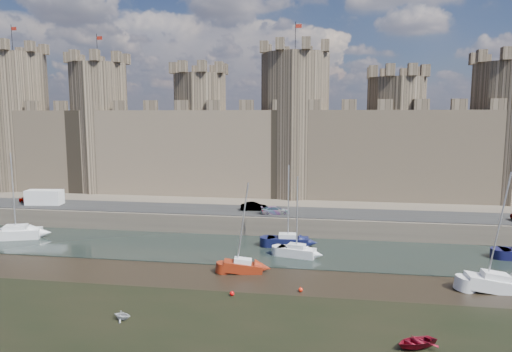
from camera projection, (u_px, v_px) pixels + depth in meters
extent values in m
cube|color=black|center=(261.00, 250.00, 53.37)|extent=(160.00, 12.00, 0.08)
cube|color=#4C443A|center=(288.00, 190.00, 88.47)|extent=(160.00, 60.00, 2.50)
cube|color=black|center=(272.00, 211.00, 62.83)|extent=(160.00, 7.00, 0.10)
cube|color=#42382B|center=(282.00, 153.00, 75.62)|extent=(100.00, 9.00, 14.00)
cylinder|color=#42382B|center=(18.00, 122.00, 82.29)|extent=(11.00, 11.00, 24.00)
cylinder|color=black|center=(12.00, 39.00, 80.37)|extent=(0.10, 0.10, 5.00)
cube|color=maroon|center=(14.00, 29.00, 80.06)|extent=(1.00, 0.03, 0.60)
cylinder|color=#42382B|center=(101.00, 128.00, 79.98)|extent=(10.00, 10.00, 22.00)
cylinder|color=black|center=(97.00, 49.00, 78.20)|extent=(0.10, 0.10, 5.00)
cube|color=maroon|center=(99.00, 38.00, 77.88)|extent=(1.00, 0.03, 0.60)
cylinder|color=#42382B|center=(200.00, 134.00, 77.36)|extent=(9.00, 9.00, 20.00)
cylinder|color=#42382B|center=(294.00, 126.00, 74.72)|extent=(11.00, 11.00, 23.00)
cylinder|color=black|center=(295.00, 38.00, 72.87)|extent=(0.10, 0.10, 5.00)
cube|color=maroon|center=(299.00, 26.00, 72.55)|extent=(1.00, 0.03, 0.60)
cylinder|color=#42382B|center=(395.00, 139.00, 72.54)|extent=(9.00, 9.00, 19.00)
cylinder|color=#42382B|center=(503.00, 133.00, 69.96)|extent=(10.00, 10.00, 21.00)
imported|color=gray|center=(30.00, 200.00, 68.68)|extent=(3.59, 2.20, 1.14)
imported|color=gray|center=(254.00, 207.00, 63.30)|extent=(3.78, 1.67, 1.21)
imported|color=gray|center=(275.00, 210.00, 61.07)|extent=(4.11, 2.45, 1.12)
cube|color=silver|center=(44.00, 198.00, 67.36)|extent=(5.36, 2.67, 2.24)
cube|color=silver|center=(16.00, 234.00, 58.13)|extent=(6.30, 4.06, 1.20)
cube|color=silver|center=(16.00, 227.00, 58.02)|extent=(2.99, 2.36, 0.54)
cylinder|color=silver|center=(13.00, 191.00, 57.41)|extent=(0.14, 0.14, 9.80)
cube|color=black|center=(288.00, 242.00, 54.67)|extent=(4.99, 2.14, 1.07)
cube|color=silver|center=(288.00, 236.00, 54.57)|extent=(2.24, 1.44, 0.49)
cylinder|color=silver|center=(288.00, 202.00, 54.02)|extent=(0.14, 0.14, 8.76)
cube|color=silver|center=(297.00, 252.00, 50.71)|extent=(4.43, 2.52, 0.98)
cube|color=silver|center=(297.00, 246.00, 50.62)|extent=(2.06, 1.52, 0.45)
cylinder|color=silver|center=(297.00, 213.00, 50.12)|extent=(0.14, 0.14, 8.02)
cube|color=maroon|center=(243.00, 268.00, 45.78)|extent=(4.13, 2.16, 1.00)
cube|color=silver|center=(243.00, 261.00, 45.69)|extent=(1.90, 1.34, 0.46)
cylinder|color=silver|center=(243.00, 223.00, 45.17)|extent=(0.14, 0.14, 8.19)
cube|color=silver|center=(495.00, 285.00, 40.91)|extent=(5.10, 2.11, 1.18)
cube|color=silver|center=(496.00, 276.00, 40.80)|extent=(2.28, 1.44, 0.54)
cylinder|color=silver|center=(499.00, 226.00, 40.19)|extent=(0.14, 0.14, 9.69)
imported|color=silver|center=(122.00, 316.00, 35.10)|extent=(1.53, 1.36, 0.74)
imported|color=maroon|center=(416.00, 343.00, 31.00)|extent=(3.71, 3.45, 0.63)
sphere|color=red|center=(232.00, 294.00, 39.90)|extent=(0.41, 0.41, 0.41)
sphere|color=#FF230B|center=(301.00, 290.00, 40.79)|extent=(0.39, 0.39, 0.39)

